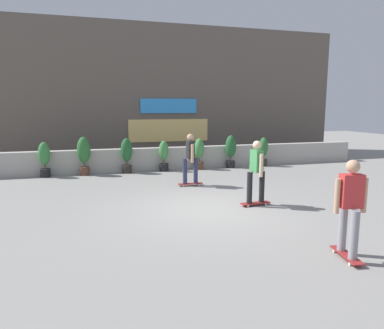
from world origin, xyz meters
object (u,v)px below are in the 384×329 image
(potted_plant_1, at_px, (84,153))
(skater_foreground, at_px, (350,205))
(potted_plant_0, at_px, (44,158))
(potted_plant_4, at_px, (199,152))
(potted_plant_5, at_px, (231,149))
(potted_plant_2, at_px, (127,153))
(potted_plant_3, at_px, (164,155))
(skater_far_left, at_px, (256,170))
(potted_plant_6, at_px, (263,151))
(skater_by_wall_left, at_px, (190,157))

(potted_plant_1, bearing_deg, skater_foreground, -64.26)
(potted_plant_0, bearing_deg, potted_plant_4, 0.00)
(potted_plant_5, distance_m, skater_foreground, 9.14)
(potted_plant_5, height_order, skater_foreground, skater_foreground)
(potted_plant_0, distance_m, skater_foreground, 10.67)
(potted_plant_4, bearing_deg, potted_plant_2, -180.00)
(potted_plant_3, relative_size, skater_foreground, 0.72)
(potted_plant_0, xyz_separation_m, potted_plant_2, (2.97, -0.00, 0.06))
(potted_plant_0, relative_size, potted_plant_5, 0.94)
(skater_foreground, bearing_deg, potted_plant_2, 107.03)
(potted_plant_4, relative_size, skater_far_left, 0.75)
(potted_plant_2, relative_size, potted_plant_3, 1.11)
(potted_plant_0, height_order, potted_plant_1, potted_plant_1)
(potted_plant_1, bearing_deg, potted_plant_5, 0.00)
(potted_plant_6, xyz_separation_m, skater_by_wall_left, (-4.11, -2.87, 0.27))
(potted_plant_2, height_order, skater_foreground, skater_foreground)
(skater_far_left, bearing_deg, potted_plant_4, 87.87)
(potted_plant_0, height_order, potted_plant_2, potted_plant_2)
(potted_plant_2, distance_m, skater_by_wall_left, 3.37)
(potted_plant_6, height_order, skater_far_left, skater_far_left)
(potted_plant_5, bearing_deg, potted_plant_4, 180.00)
(potted_plant_6, relative_size, skater_far_left, 0.73)
(potted_plant_0, height_order, skater_far_left, skater_far_left)
(potted_plant_1, xyz_separation_m, skater_by_wall_left, (3.34, -2.87, 0.10))
(skater_foreground, bearing_deg, skater_far_left, 90.29)
(potted_plant_2, bearing_deg, skater_by_wall_left, -58.59)
(potted_plant_2, bearing_deg, potted_plant_1, 180.00)
(potted_plant_6, bearing_deg, potted_plant_4, 180.00)
(potted_plant_5, distance_m, potted_plant_6, 1.53)
(potted_plant_6, relative_size, skater_by_wall_left, 0.73)
(potted_plant_0, height_order, potted_plant_6, potted_plant_0)
(potted_plant_2, relative_size, potted_plant_4, 1.07)
(potted_plant_1, xyz_separation_m, skater_foreground, (4.34, -9.00, 0.10))
(skater_far_left, height_order, skater_foreground, same)
(potted_plant_5, relative_size, skater_foreground, 0.81)
(potted_plant_3, xyz_separation_m, skater_far_left, (1.27, -5.60, 0.29))
(potted_plant_1, bearing_deg, potted_plant_6, 0.00)
(skater_by_wall_left, bearing_deg, potted_plant_2, 121.41)
(potted_plant_4, height_order, potted_plant_5, potted_plant_5)
(skater_foreground, bearing_deg, skater_by_wall_left, 99.30)
(potted_plant_6, bearing_deg, potted_plant_3, 180.00)
(potted_plant_6, distance_m, skater_far_left, 6.42)
(potted_plant_1, distance_m, potted_plant_4, 4.53)
(potted_plant_2, xyz_separation_m, potted_plant_6, (5.87, 0.00, -0.09))
(potted_plant_6, height_order, skater_by_wall_left, skater_by_wall_left)
(potted_plant_3, relative_size, potted_plant_5, 0.89)
(potted_plant_4, distance_m, skater_by_wall_left, 3.12)
(potted_plant_0, height_order, potted_plant_5, potted_plant_5)
(skater_foreground, distance_m, skater_by_wall_left, 6.21)
(potted_plant_0, relative_size, potted_plant_1, 0.89)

